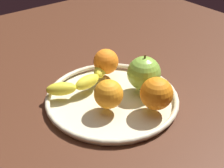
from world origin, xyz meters
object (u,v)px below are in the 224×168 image
object	(u,v)px
orange_front_right	(109,94)
orange_back_right	(106,62)
banana	(85,79)
orange_front_left	(156,94)
fruit_bowl	(112,98)
apple	(144,73)

from	to	relation	value
orange_front_right	orange_back_right	bearing A→B (deg)	55.27
banana	orange_front_left	size ratio (longest dim) A/B	2.78
fruit_bowl	apple	bearing A→B (deg)	-14.76
fruit_bowl	banana	bearing A→B (deg)	108.10
banana	apple	world-z (taller)	apple
banana	orange_front_left	distance (cm)	18.43
orange_front_right	orange_front_left	distance (cm)	10.16
apple	orange_front_right	world-z (taller)	apple
fruit_bowl	orange_back_right	world-z (taller)	orange_back_right
orange_front_right	orange_back_right	distance (cm)	14.37
apple	orange_back_right	xyz separation A→B (cm)	(-2.78, 10.98, -0.77)
orange_front_right	orange_front_left	xyz separation A→B (cm)	(7.81, -6.49, 0.36)
banana	orange_back_right	world-z (taller)	orange_back_right
fruit_bowl	apple	xyz separation A→B (cm)	(7.79, -2.05, 4.84)
orange_front_left	orange_back_right	size ratio (longest dim) A/B	1.11
banana	apple	xyz separation A→B (cm)	(10.24, -9.57, 2.42)
banana	orange_back_right	bearing A→B (deg)	3.75
banana	orange_front_left	xyz separation A→B (cm)	(7.09, -16.89, 2.01)
banana	orange_front_right	xyz separation A→B (cm)	(-0.72, -10.40, 1.64)
orange_back_right	banana	bearing A→B (deg)	-169.33
fruit_bowl	banana	xyz separation A→B (cm)	(-2.46, 7.52, 2.43)
fruit_bowl	orange_back_right	bearing A→B (deg)	60.71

